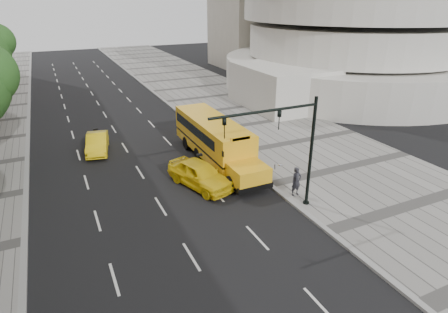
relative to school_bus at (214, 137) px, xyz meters
name	(u,v)px	position (x,y,z in m)	size (l,w,h in m)	color
ground	(154,170)	(-4.50, 0.19, -1.76)	(140.00, 140.00, 0.00)	black
sidewalk_museum	(297,142)	(7.50, 0.19, -1.69)	(12.00, 140.00, 0.15)	gray
curb_museum	(231,154)	(1.50, 0.19, -1.69)	(0.30, 140.00, 0.15)	gray
curb_far	(26,192)	(-12.50, 0.19, -1.69)	(0.30, 140.00, 0.15)	gray
school_bus	(214,137)	(0.00, 0.00, 0.00)	(2.96, 11.56, 3.19)	yellow
taxi_near	(200,174)	(-2.50, -3.46, -0.93)	(1.96, 4.87, 1.66)	yellow
taxi_far	(97,143)	(-7.52, 5.23, -1.06)	(1.50, 4.30, 1.42)	yellow
pedestrian	(296,181)	(2.13, -7.19, -0.73)	(0.65, 0.43, 1.78)	#292930
traffic_signal	(290,143)	(0.69, -8.29, 2.33)	(6.18, 0.36, 6.40)	black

